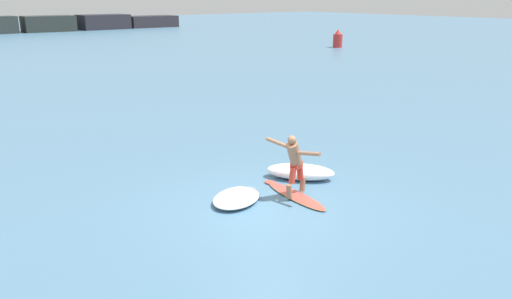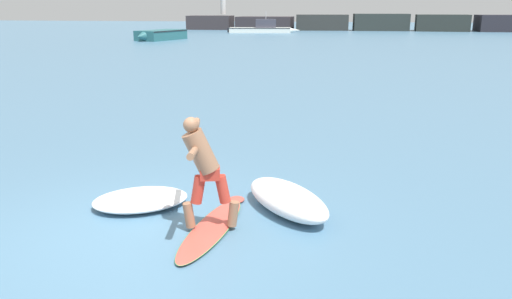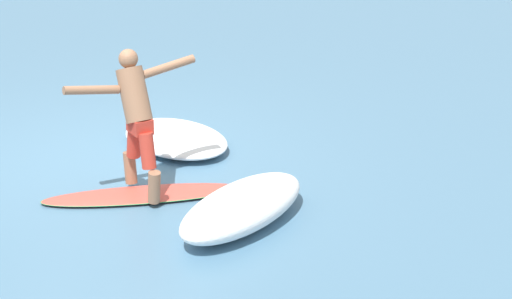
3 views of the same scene
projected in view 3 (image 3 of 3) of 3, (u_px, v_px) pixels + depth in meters
name	position (u px, v px, depth m)	size (l,w,h in m)	color
ground_plane	(106.00, 162.00, 13.72)	(200.00, 200.00, 0.00)	teal
surfboard	(146.00, 195.00, 12.82)	(0.71, 2.34, 0.19)	#D44F41
surfer	(136.00, 111.00, 12.54)	(0.79, 1.46, 1.53)	#98694B
wave_foam_at_tail	(242.00, 207.00, 12.13)	(1.71, 1.87, 0.39)	white
wave_foam_at_nose	(176.00, 139.00, 14.10)	(1.72, 1.53, 0.21)	white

